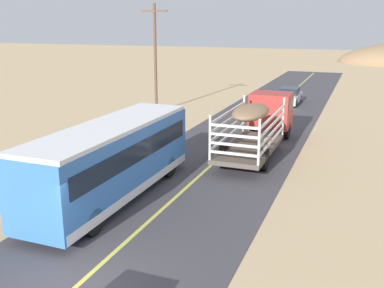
# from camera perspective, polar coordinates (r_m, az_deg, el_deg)

# --- Properties ---
(ground_plane) EXTENTS (240.00, 240.00, 0.00)m
(ground_plane) POSITION_cam_1_polar(r_m,az_deg,el_deg) (13.62, -14.32, -17.17)
(ground_plane) COLOR tan
(road_surface) EXTENTS (8.00, 120.00, 0.02)m
(road_surface) POSITION_cam_1_polar(r_m,az_deg,el_deg) (13.62, -14.32, -17.14)
(road_surface) COLOR #423F44
(road_surface) RESTS_ON ground
(road_centre_line) EXTENTS (0.16, 117.60, 0.00)m
(road_centre_line) POSITION_cam_1_polar(r_m,az_deg,el_deg) (13.61, -14.32, -17.09)
(road_centre_line) COLOR #D8CC4C
(road_centre_line) RESTS_ON road_surface
(livestock_truck) EXTENTS (2.53, 9.70, 3.02)m
(livestock_truck) POSITION_cam_1_polar(r_m,az_deg,el_deg) (26.67, 9.26, 3.49)
(livestock_truck) COLOR #B2332D
(livestock_truck) RESTS_ON road_surface
(bus) EXTENTS (2.54, 10.00, 3.21)m
(bus) POSITION_cam_1_polar(r_m,az_deg,el_deg) (18.64, -10.28, -1.92)
(bus) COLOR #3872C6
(bus) RESTS_ON road_surface
(car_far) EXTENTS (1.80, 4.40, 1.46)m
(car_far) POSITION_cam_1_polar(r_m,az_deg,el_deg) (41.60, 12.51, 6.06)
(car_far) COLOR silver
(car_far) RESTS_ON road_surface
(power_pole_mid) EXTENTS (2.20, 0.24, 8.72)m
(power_pole_mid) POSITION_cam_1_polar(r_m,az_deg,el_deg) (36.38, -4.79, 11.36)
(power_pole_mid) COLOR brown
(power_pole_mid) RESTS_ON ground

